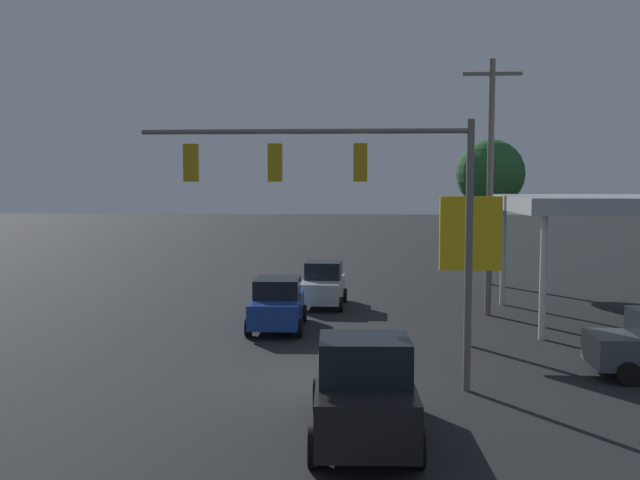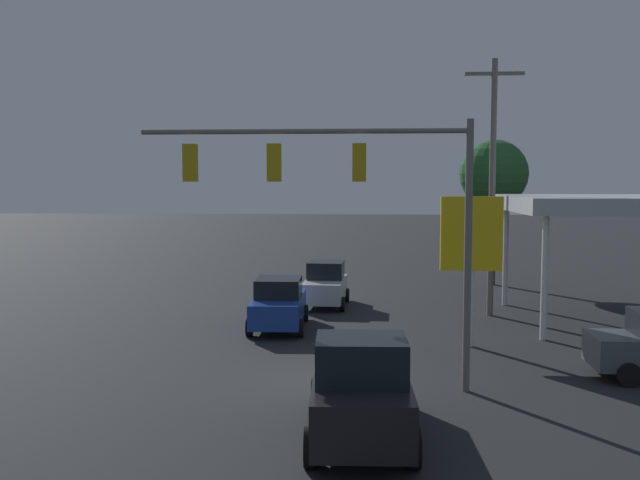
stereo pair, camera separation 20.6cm
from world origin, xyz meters
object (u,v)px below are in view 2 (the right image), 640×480
(traffic_signal_assembly, at_px, (345,188))
(utility_pole, at_px, (492,182))
(price_sign, at_px, (471,241))
(sedan_far, at_px, (279,304))
(street_tree, at_px, (494,174))
(pickup_parked, at_px, (360,389))
(hatchback_crossing, at_px, (325,285))

(traffic_signal_assembly, distance_m, utility_pole, 12.30)
(price_sign, bearing_deg, sedan_far, -19.73)
(traffic_signal_assembly, relative_size, price_sign, 1.73)
(traffic_signal_assembly, distance_m, street_tree, 21.19)
(sedan_far, height_order, street_tree, street_tree)
(price_sign, relative_size, pickup_parked, 0.96)
(hatchback_crossing, bearing_deg, pickup_parked, 8.67)
(price_sign, xyz_separation_m, hatchback_crossing, (5.35, -7.52, -2.64))
(hatchback_crossing, relative_size, pickup_parked, 0.74)
(street_tree, bearing_deg, pickup_parked, 73.88)
(hatchback_crossing, bearing_deg, utility_pole, 77.89)
(pickup_parked, xyz_separation_m, street_tree, (-6.84, -23.66, 4.82))
(price_sign, bearing_deg, traffic_signal_assembly, 52.05)
(price_sign, bearing_deg, hatchback_crossing, -54.59)
(utility_pole, height_order, pickup_parked, utility_pole)
(sedan_far, bearing_deg, hatchback_crossing, 162.36)
(traffic_signal_assembly, bearing_deg, street_tree, -110.17)
(traffic_signal_assembly, xyz_separation_m, sedan_far, (2.74, -7.66, -4.44))
(traffic_signal_assembly, distance_m, hatchback_crossing, 13.55)
(utility_pole, xyz_separation_m, street_tree, (-1.61, -8.99, 0.38))
(sedan_far, bearing_deg, traffic_signal_assembly, 18.09)
(traffic_signal_assembly, xyz_separation_m, price_sign, (-4.07, -5.22, -1.81))
(price_sign, relative_size, street_tree, 0.65)
(traffic_signal_assembly, height_order, street_tree, street_tree)
(pickup_parked, bearing_deg, utility_pole, 158.21)
(pickup_parked, bearing_deg, hatchback_crossing, -176.14)
(hatchback_crossing, bearing_deg, street_tree, 132.45)
(street_tree, bearing_deg, hatchback_crossing, 39.79)
(utility_pole, distance_m, pickup_parked, 16.20)
(utility_pole, distance_m, street_tree, 9.14)
(traffic_signal_assembly, bearing_deg, pickup_parked, 97.03)
(hatchback_crossing, xyz_separation_m, street_tree, (-8.58, -7.15, 4.98))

